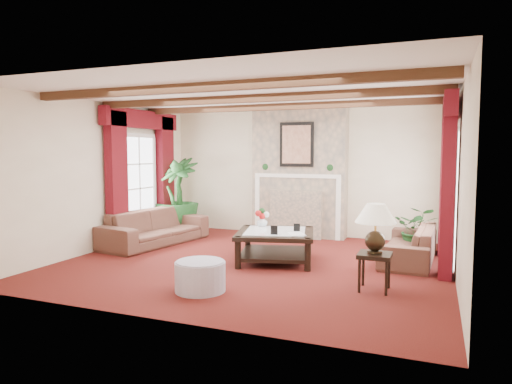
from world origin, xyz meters
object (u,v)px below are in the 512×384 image
at_px(coffee_table, 275,247).
at_px(ottoman, 200,276).
at_px(sofa_left, 155,221).
at_px(sofa_right, 409,238).
at_px(potted_palm, 177,213).
at_px(side_table, 374,272).

relative_size(coffee_table, ottoman, 1.87).
distance_m(sofa_left, coffee_table, 2.71).
xyz_separation_m(sofa_right, ottoman, (-2.41, -2.74, -0.19)).
distance_m(sofa_left, potted_palm, 1.16).
bearing_deg(sofa_left, coffee_table, -91.13).
height_order(side_table, ottoman, side_table).
relative_size(sofa_right, potted_palm, 1.14).
distance_m(coffee_table, ottoman, 1.90).
distance_m(side_table, ottoman, 2.26).
height_order(sofa_left, ottoman, sofa_left).
height_order(coffee_table, ottoman, coffee_table).
bearing_deg(ottoman, side_table, 22.27).
bearing_deg(sofa_left, ottoman, -126.60).
relative_size(side_table, ottoman, 0.75).
xyz_separation_m(potted_palm, side_table, (4.56, -2.65, -0.22)).
bearing_deg(sofa_right, sofa_left, -82.62).
height_order(sofa_right, coffee_table, sofa_right).
distance_m(potted_palm, ottoman, 4.29).
relative_size(potted_palm, ottoman, 2.64).
bearing_deg(potted_palm, coffee_table, -29.91).
bearing_deg(coffee_table, potted_palm, 135.66).
xyz_separation_m(sofa_left, ottoman, (2.27, -2.36, -0.25)).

